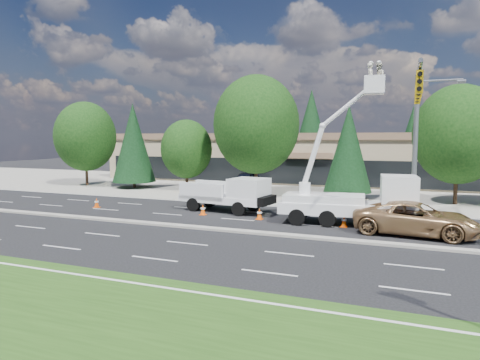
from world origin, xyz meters
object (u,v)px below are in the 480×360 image
at_px(bucket_truck, 357,192).
at_px(minivan, 416,219).
at_px(utility_pickup, 230,198).
at_px(signal_mast, 417,120).

distance_m(bucket_truck, minivan, 3.65).
bearing_deg(minivan, bucket_truck, 71.29).
bearing_deg(utility_pickup, bucket_truck, -1.31).
xyz_separation_m(utility_pickup, minivan, (11.66, -2.82, -0.11)).
bearing_deg(utility_pickup, minivan, -5.79).
relative_size(signal_mast, minivan, 1.65).
bearing_deg(bucket_truck, minivan, -30.50).
height_order(bucket_truck, minivan, bucket_truck).
bearing_deg(bucket_truck, utility_pickup, 165.06).
xyz_separation_m(signal_mast, bucket_truck, (-3.09, -2.79, -4.14)).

